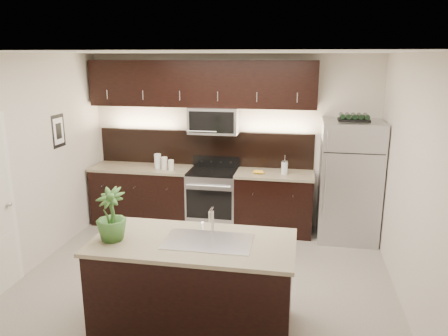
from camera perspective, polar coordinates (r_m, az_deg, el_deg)
ground at (r=5.54m, az=-2.45°, el=-14.32°), size 4.50×4.50×0.00m
room_walls at (r=4.94m, az=-4.01°, el=3.12°), size 4.52×4.02×2.71m
counter_run at (r=6.96m, az=-3.10°, el=-3.94°), size 3.51×0.65×0.94m
upper_fixtures at (r=6.76m, az=-2.79°, el=10.00°), size 3.49×0.40×1.66m
island at (r=4.48m, az=-3.96°, el=-14.91°), size 1.96×0.96×0.94m
sink_faucet at (r=4.24m, az=-2.05°, el=-9.33°), size 0.84×0.50×0.28m
refrigerator at (r=6.64m, az=16.03°, el=-1.65°), size 0.85×0.77×1.77m
wine_rack at (r=6.45m, az=16.61°, el=6.34°), size 0.44×0.27×0.10m
plant at (r=4.31m, az=-14.54°, el=-5.91°), size 0.34×0.34×0.52m
canisters at (r=6.88m, az=-8.01°, el=0.69°), size 0.34×0.18×0.23m
french_press at (r=6.57m, az=7.91°, el=0.09°), size 0.10×0.10×0.29m
bananas at (r=6.59m, az=4.16°, el=-0.48°), size 0.19×0.15×0.05m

